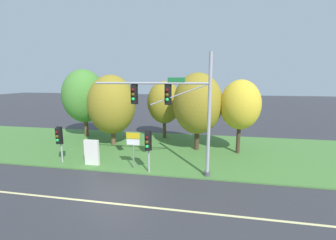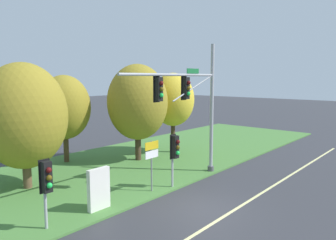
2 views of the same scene
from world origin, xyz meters
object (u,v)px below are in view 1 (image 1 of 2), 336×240
object	(u,v)px
pedestrian_signal_further_along	(59,138)
info_kiosk	(92,152)
tree_nearest_road	(84,96)
route_sign_post	(133,144)
tree_mid_verge	(198,104)
tree_behind_signpost	(164,103)
traffic_signal_mast	(177,105)
pedestrian_signal_near_kerb	(148,144)
tree_tall_centre	(240,105)
tree_left_of_mast	(112,105)

from	to	relation	value
pedestrian_signal_further_along	info_kiosk	distance (m)	2.74
pedestrian_signal_further_along	tree_nearest_road	distance (m)	8.77
route_sign_post	tree_mid_verge	xyz separation A→B (m)	(4.16, 5.26, 2.33)
tree_nearest_road	tree_behind_signpost	size ratio (longest dim) A/B	1.20
tree_nearest_road	traffic_signal_mast	bearing A→B (deg)	-36.12
pedestrian_signal_near_kerb	pedestrian_signal_further_along	size ratio (longest dim) A/B	1.04
tree_behind_signpost	tree_nearest_road	bearing A→B (deg)	-175.88
traffic_signal_mast	pedestrian_signal_near_kerb	bearing A→B (deg)	-172.51
route_sign_post	tree_mid_verge	world-z (taller)	tree_mid_verge
tree_nearest_road	info_kiosk	bearing A→B (deg)	-57.55
traffic_signal_mast	tree_tall_centre	distance (m)	6.96
pedestrian_signal_near_kerb	route_sign_post	world-z (taller)	pedestrian_signal_near_kerb
tree_mid_verge	pedestrian_signal_further_along	bearing A→B (deg)	-152.50
tree_left_of_mast	info_kiosk	distance (m)	6.11
tree_behind_signpost	tree_tall_centre	bearing A→B (deg)	-27.70
tree_mid_verge	tree_tall_centre	bearing A→B (deg)	-5.20
traffic_signal_mast	tree_tall_centre	bearing A→B (deg)	48.87
traffic_signal_mast	tree_mid_verge	size ratio (longest dim) A/B	1.16
tree_left_of_mast	info_kiosk	size ratio (longest dim) A/B	3.53
route_sign_post	info_kiosk	bearing A→B (deg)	177.15
tree_nearest_road	info_kiosk	world-z (taller)	tree_nearest_road
tree_nearest_road	tree_mid_verge	xyz separation A→B (m)	(12.51, -2.83, -0.28)
tree_tall_centre	traffic_signal_mast	bearing A→B (deg)	-131.13
tree_behind_signpost	info_kiosk	size ratio (longest dim) A/B	3.21
route_sign_post	traffic_signal_mast	bearing A→B (deg)	-5.33
tree_mid_verge	info_kiosk	distance (m)	9.60
route_sign_post	tree_nearest_road	world-z (taller)	tree_nearest_road
tree_nearest_road	info_kiosk	size ratio (longest dim) A/B	3.87
route_sign_post	tree_behind_signpost	xyz separation A→B (m)	(0.50, 8.73, 2.01)
tree_behind_signpost	tree_mid_verge	size ratio (longest dim) A/B	0.89
tree_nearest_road	info_kiosk	distance (m)	10.03
tree_left_of_mast	route_sign_post	bearing A→B (deg)	-54.02
pedestrian_signal_further_along	tree_tall_centre	distance (m)	14.58
pedestrian_signal_near_kerb	info_kiosk	xyz separation A→B (m)	(-4.52, 0.71, -1.14)
tree_left_of_mast	tree_tall_centre	size ratio (longest dim) A/B	1.07
pedestrian_signal_further_along	tree_left_of_mast	bearing A→B (deg)	70.97
pedestrian_signal_near_kerb	tree_left_of_mast	distance (m)	8.15
pedestrian_signal_further_along	tree_mid_verge	xyz separation A→B (m)	(10.00, 5.21, 2.18)
tree_mid_verge	route_sign_post	bearing A→B (deg)	-128.36
pedestrian_signal_further_along	tree_mid_verge	distance (m)	11.48
pedestrian_signal_near_kerb	tree_mid_verge	distance (m)	6.84
tree_nearest_road	tree_behind_signpost	distance (m)	8.88
tree_mid_verge	tree_behind_signpost	bearing A→B (deg)	136.58
route_sign_post	tree_left_of_mast	bearing A→B (deg)	125.98
tree_behind_signpost	tree_mid_verge	bearing A→B (deg)	-43.42
pedestrian_signal_near_kerb	tree_tall_centre	world-z (taller)	tree_tall_centre
tree_left_of_mast	info_kiosk	bearing A→B (deg)	-82.82
tree_behind_signpost	route_sign_post	bearing A→B (deg)	-93.25
pedestrian_signal_near_kerb	info_kiosk	world-z (taller)	pedestrian_signal_near_kerb
route_sign_post	tree_nearest_road	bearing A→B (deg)	135.87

